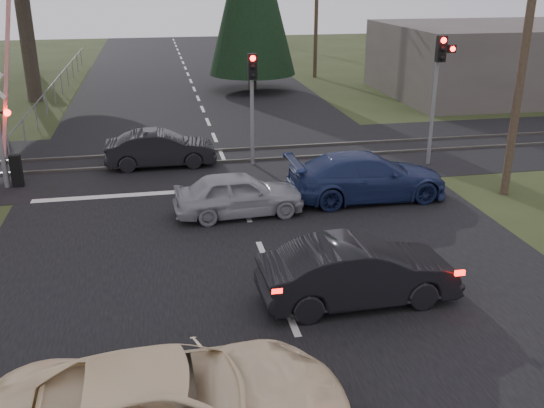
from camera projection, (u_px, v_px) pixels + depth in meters
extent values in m
plane|color=#293217|center=(290.00, 316.00, 12.69)|extent=(120.00, 120.00, 0.00)
cube|color=black|center=(229.00, 172.00, 21.85)|extent=(14.00, 100.00, 0.01)
cube|color=black|center=(223.00, 157.00, 23.68)|extent=(120.00, 8.00, 0.01)
cube|color=silver|center=(236.00, 188.00, 20.20)|extent=(13.00, 0.35, 0.00)
cube|color=#59544C|center=(225.00, 161.00, 22.93)|extent=(120.00, 0.12, 0.10)
cube|color=#59544C|center=(220.00, 150.00, 24.40)|extent=(120.00, 0.12, 0.10)
sphere|color=#FF0C07|center=(7.00, 113.00, 19.34)|extent=(0.22, 0.22, 0.22)
cube|color=black|center=(17.00, 171.00, 20.19)|extent=(0.35, 0.25, 1.10)
cube|color=red|center=(7.00, 66.00, 18.99)|extent=(1.16, 0.10, 5.93)
cylinder|color=slate|center=(433.00, 114.00, 22.15)|extent=(0.14, 0.14, 3.80)
cube|color=black|center=(441.00, 49.00, 21.15)|extent=(0.32, 0.24, 0.90)
sphere|color=#FF0C07|center=(444.00, 40.00, 20.92)|extent=(0.20, 0.20, 0.20)
sphere|color=black|center=(443.00, 49.00, 21.03)|extent=(0.18, 0.18, 0.18)
sphere|color=black|center=(442.00, 58.00, 21.14)|extent=(0.18, 0.18, 0.18)
cube|color=black|center=(451.00, 49.00, 21.22)|extent=(0.28, 0.22, 0.28)
sphere|color=#FF0C07|center=(453.00, 49.00, 21.11)|extent=(0.18, 0.18, 0.18)
cylinder|color=slate|center=(252.00, 122.00, 22.19)|extent=(0.14, 0.14, 3.20)
cube|color=black|center=(252.00, 66.00, 21.30)|extent=(0.32, 0.24, 0.90)
sphere|color=#FF0C07|center=(253.00, 58.00, 21.07)|extent=(0.20, 0.20, 0.20)
sphere|color=black|center=(253.00, 67.00, 21.18)|extent=(0.18, 0.18, 0.18)
sphere|color=black|center=(253.00, 76.00, 21.28)|extent=(0.18, 0.18, 0.18)
cylinder|color=#4C3D2D|center=(524.00, 53.00, 18.10)|extent=(0.26, 0.26, 9.00)
cylinder|color=#4C3D2D|center=(316.00, 9.00, 40.10)|extent=(0.26, 0.26, 9.00)
cylinder|color=#473D33|center=(29.00, 52.00, 33.02)|extent=(0.80, 0.80, 5.40)
cylinder|color=#473D33|center=(27.00, 34.00, 42.74)|extent=(0.80, 0.80, 5.40)
cylinder|color=#473D33|center=(252.00, 74.00, 36.79)|extent=(0.50, 0.50, 2.00)
cube|color=#59514C|center=(508.00, 59.00, 35.37)|extent=(14.00, 10.00, 4.00)
imported|color=#FEE5B6|center=(174.00, 407.00, 8.93)|extent=(5.38, 2.57, 1.48)
imported|color=black|center=(358.00, 272.00, 13.03)|extent=(4.35, 1.64, 1.42)
imported|color=#96989D|center=(239.00, 194.00, 17.79)|extent=(3.89, 1.74, 1.30)
imported|color=navy|center=(367.00, 176.00, 19.06)|extent=(5.10, 2.13, 1.47)
imported|color=black|center=(161.00, 149.00, 22.30)|extent=(4.01, 1.41, 1.32)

